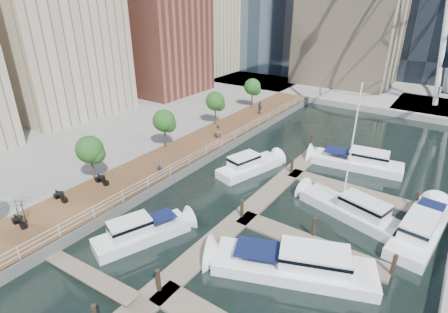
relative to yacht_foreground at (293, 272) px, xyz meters
name	(u,v)px	position (x,y,z in m)	size (l,w,h in m)	color
ground	(149,256)	(-9.34, -4.52, 0.00)	(520.00, 520.00, 0.00)	black
boardwalk	(187,153)	(-18.34, 10.48, 0.50)	(6.00, 60.00, 1.00)	brown
seawall	(207,159)	(-15.34, 10.48, 0.50)	(0.25, 60.00, 1.00)	#595954
land_inland	(56,113)	(-45.34, 10.48, 0.50)	(48.00, 90.00, 1.00)	gray
land_far	(404,59)	(-9.34, 97.48, 0.50)	(200.00, 114.00, 1.00)	gray
pier	(442,109)	(4.66, 47.48, 0.50)	(14.00, 12.00, 1.00)	gray
railing	(206,150)	(-15.44, 10.48, 1.52)	(0.10, 60.00, 1.05)	white
floating_docks	(306,221)	(-1.37, 5.46, 0.49)	(16.00, 34.00, 2.60)	#6D6051
midrise_condos	(116,22)	(-42.91, 22.30, 13.42)	(19.00, 67.00, 28.00)	#BCAD8E
street_trees	(164,121)	(-20.74, 9.48, 4.29)	(2.60, 42.60, 4.60)	#3F2B1C
cafe_tables	(41,208)	(-19.74, -6.52, 1.37)	(2.50, 13.70, 0.74)	black
yacht_foreground	(293,272)	(0.00, 0.00, 0.00)	(3.21, 11.98, 2.15)	white
pedestrian_near	(161,166)	(-16.62, 4.39, 1.76)	(0.55, 0.36, 1.51)	#4C4D66
pedestrian_mid	(218,131)	(-17.34, 15.30, 1.91)	(0.89, 0.69, 1.82)	#8E6D62
pedestrian_far	(260,108)	(-17.94, 27.11, 1.96)	(1.12, 0.47, 1.92)	#383E47
moored_yachts	(326,217)	(-0.43, 7.72, 0.00)	(22.22, 35.36, 11.50)	silver
cafe_seating	(7,220)	(-18.93, -9.42, 2.21)	(3.64, 6.27, 2.55)	black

